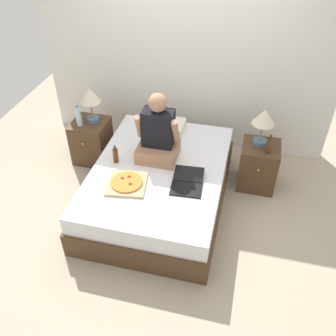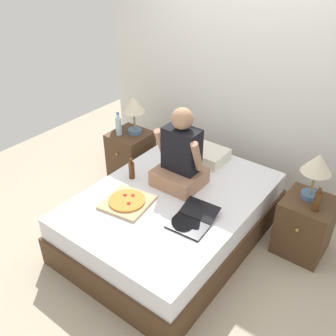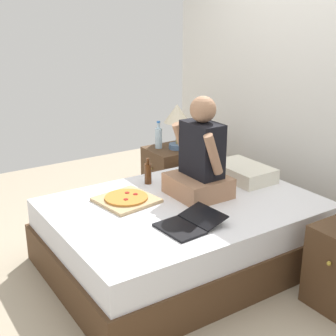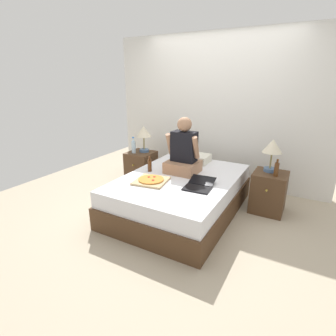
# 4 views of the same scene
# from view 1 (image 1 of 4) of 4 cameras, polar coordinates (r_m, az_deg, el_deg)

# --- Properties ---
(ground_plane) EXTENTS (5.79, 5.79, 0.00)m
(ground_plane) POSITION_cam_1_polar(r_m,az_deg,el_deg) (4.44, -1.31, -5.04)
(ground_plane) COLOR tan
(wall_back) EXTENTS (3.79, 0.12, 2.50)m
(wall_back) POSITION_cam_1_polar(r_m,az_deg,el_deg) (4.88, 2.79, 16.85)
(wall_back) COLOR silver
(wall_back) RESTS_ON ground
(bed) EXTENTS (1.46, 2.01, 0.51)m
(bed) POSITION_cam_1_polar(r_m,az_deg,el_deg) (4.27, -1.35, -2.61)
(bed) COLOR #4C331E
(bed) RESTS_ON ground
(nightstand_left) EXTENTS (0.44, 0.47, 0.57)m
(nightstand_left) POSITION_cam_1_polar(r_m,az_deg,el_deg) (5.01, -11.54, 4.08)
(nightstand_left) COLOR #4C331E
(nightstand_left) RESTS_ON ground
(lamp_on_left_nightstand) EXTENTS (0.26, 0.26, 0.45)m
(lamp_on_left_nightstand) POSITION_cam_1_polar(r_m,az_deg,el_deg) (4.72, -11.80, 10.45)
(lamp_on_left_nightstand) COLOR #4C6B93
(lamp_on_left_nightstand) RESTS_ON nightstand_left
(water_bottle) EXTENTS (0.07, 0.07, 0.28)m
(water_bottle) POSITION_cam_1_polar(r_m,az_deg,el_deg) (4.76, -13.45, 7.49)
(water_bottle) COLOR silver
(water_bottle) RESTS_ON nightstand_left
(nightstand_right) EXTENTS (0.44, 0.47, 0.57)m
(nightstand_right) POSITION_cam_1_polar(r_m,az_deg,el_deg) (4.62, 13.56, 0.40)
(nightstand_right) COLOR #4C331E
(nightstand_right) RESTS_ON ground
(lamp_on_right_nightstand) EXTENTS (0.26, 0.26, 0.45)m
(lamp_on_right_nightstand) POSITION_cam_1_polar(r_m,az_deg,el_deg) (4.32, 14.41, 7.20)
(lamp_on_right_nightstand) COLOR #4C6B93
(lamp_on_right_nightstand) RESTS_ON nightstand_right
(beer_bottle) EXTENTS (0.06, 0.06, 0.23)m
(beer_bottle) POSITION_cam_1_polar(r_m,az_deg,el_deg) (4.32, 15.15, 3.39)
(beer_bottle) COLOR #512D14
(beer_bottle) RESTS_ON nightstand_right
(pillow) EXTENTS (0.52, 0.34, 0.12)m
(pillow) POSITION_cam_1_polar(r_m,az_deg,el_deg) (4.67, -0.81, 6.38)
(pillow) COLOR silver
(pillow) RESTS_ON bed
(person_seated) EXTENTS (0.47, 0.40, 0.78)m
(person_seated) POSITION_cam_1_polar(r_m,az_deg,el_deg) (4.10, -1.53, 5.01)
(person_seated) COLOR #A37556
(person_seated) RESTS_ON bed
(laptop) EXTENTS (0.34, 0.44, 0.07)m
(laptop) POSITION_cam_1_polar(r_m,az_deg,el_deg) (3.87, 2.92, -2.47)
(laptop) COLOR black
(laptop) RESTS_ON bed
(pizza_box) EXTENTS (0.46, 0.46, 0.05)m
(pizza_box) POSITION_cam_1_polar(r_m,az_deg,el_deg) (3.90, -6.30, -2.30)
(pizza_box) COLOR tan
(pizza_box) RESTS_ON bed
(beer_bottle_on_bed) EXTENTS (0.06, 0.06, 0.22)m
(beer_bottle_on_bed) POSITION_cam_1_polar(r_m,az_deg,el_deg) (4.17, -8.00, 1.94)
(beer_bottle_on_bed) COLOR #4C2811
(beer_bottle_on_bed) RESTS_ON bed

